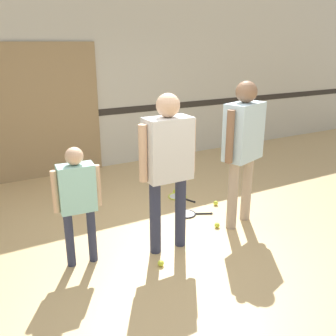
# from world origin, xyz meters

# --- Properties ---
(ground_plane) EXTENTS (16.00, 16.00, 0.00)m
(ground_plane) POSITION_xyz_m (0.00, 0.00, 0.00)
(ground_plane) COLOR tan
(wall_back) EXTENTS (16.00, 0.07, 3.20)m
(wall_back) POSITION_xyz_m (0.00, 3.20, 1.60)
(wall_back) COLOR beige
(wall_back) RESTS_ON ground_plane
(wall_panel) EXTENTS (2.79, 0.05, 2.24)m
(wall_panel) POSITION_xyz_m (-1.07, 3.14, 1.12)
(wall_panel) COLOR #9E7F56
(wall_panel) RESTS_ON ground_plane
(person_instructor) EXTENTS (0.67, 0.27, 1.75)m
(person_instructor) POSITION_xyz_m (0.02, 0.01, 1.08)
(person_instructor) COLOR #2D334C
(person_instructor) RESTS_ON ground_plane
(person_student_left) EXTENTS (0.48, 0.23, 1.28)m
(person_student_left) POSITION_xyz_m (-0.92, 0.19, 0.79)
(person_student_left) COLOR #2D334C
(person_student_left) RESTS_ON ground_plane
(person_student_right) EXTENTS (0.66, 0.43, 1.81)m
(person_student_right) POSITION_xyz_m (1.11, 0.11, 1.12)
(person_student_right) COLOR tan
(person_student_right) RESTS_ON ground_plane
(racket_spare_on_floor) EXTENTS (0.37, 0.50, 0.03)m
(racket_spare_on_floor) POSITION_xyz_m (0.86, 1.20, 0.01)
(racket_spare_on_floor) COLOR #C6D838
(racket_spare_on_floor) RESTS_ON ground_plane
(racket_second_spare) EXTENTS (0.50, 0.36, 0.03)m
(racket_second_spare) POSITION_xyz_m (0.67, 0.63, 0.01)
(racket_second_spare) COLOR #28282D
(racket_second_spare) RESTS_ON ground_plane
(tennis_ball_near_instructor) EXTENTS (0.07, 0.07, 0.07)m
(tennis_ball_near_instructor) POSITION_xyz_m (-0.23, -0.28, 0.03)
(tennis_ball_near_instructor) COLOR #CCE038
(tennis_ball_near_instructor) RESTS_ON ground_plane
(tennis_ball_by_spare_racket) EXTENTS (0.07, 0.07, 0.07)m
(tennis_ball_by_spare_racket) POSITION_xyz_m (0.89, 1.36, 0.03)
(tennis_ball_by_spare_racket) COLOR #CCE038
(tennis_ball_by_spare_racket) RESTS_ON ground_plane
(tennis_ball_stray_left) EXTENTS (0.07, 0.07, 0.07)m
(tennis_ball_stray_left) POSITION_xyz_m (1.19, 0.70, 0.03)
(tennis_ball_stray_left) COLOR #CCE038
(tennis_ball_stray_left) RESTS_ON ground_plane
(tennis_ball_stray_right) EXTENTS (0.07, 0.07, 0.07)m
(tennis_ball_stray_right) POSITION_xyz_m (0.80, 0.13, 0.03)
(tennis_ball_stray_right) COLOR #CCE038
(tennis_ball_stray_right) RESTS_ON ground_plane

